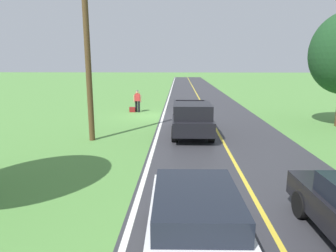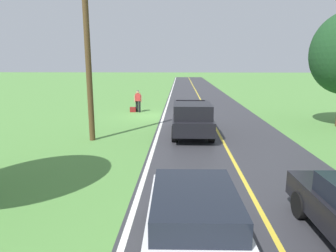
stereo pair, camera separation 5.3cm
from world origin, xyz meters
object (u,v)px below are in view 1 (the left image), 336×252
Objects in this scene: hitchhiker_walking at (137,100)px; utility_pole_roadside at (87,51)px; suitcase_carried at (132,110)px; pickup_truck_passing at (192,117)px; sedan_ahead_same_lane at (197,226)px.

hitchhiker_walking is 9.49m from utility_pole_roadside.
pickup_truck_passing reaches higher than suitcase_carried.
hitchhiker_walking is 0.89m from suitcase_carried.
suitcase_carried is 8.63m from pickup_truck_passing.
sedan_ahead_same_lane is at bearing 101.49° from hitchhiker_walking.
utility_pole_roadside is (5.06, 1.29, 3.42)m from pickup_truck_passing.
suitcase_carried is 18.28m from sedan_ahead_same_lane.
pickup_truck_passing is at bearing -165.76° from utility_pole_roadside.
suitcase_carried is 0.10× the size of sedan_ahead_same_lane.
sedan_ahead_same_lane is at bearing 8.48° from suitcase_carried.
utility_pole_roadside is (4.73, -9.14, 3.63)m from sedan_ahead_same_lane.
sedan_ahead_same_lane reaches higher than suitcase_carried.
pickup_truck_passing is (-3.98, 7.51, -0.01)m from hitchhiker_walking.
utility_pole_roadside reaches higher than suitcase_carried.
sedan_ahead_same_lane is (0.33, 10.42, -0.21)m from pickup_truck_passing.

